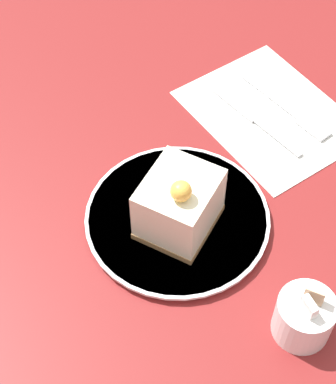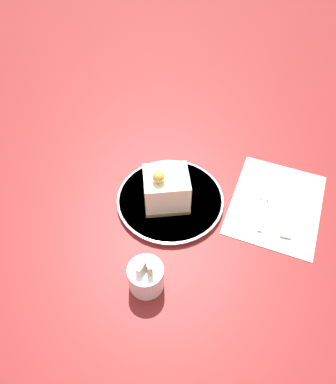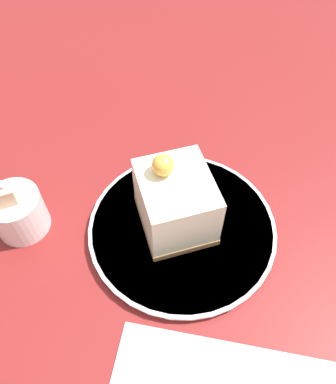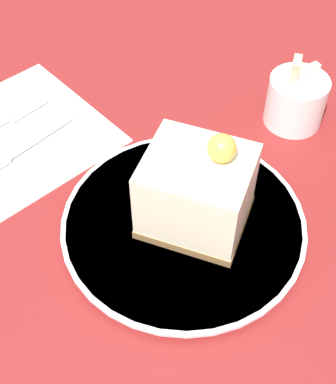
% 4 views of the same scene
% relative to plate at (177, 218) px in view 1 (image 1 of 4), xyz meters
% --- Properties ---
extents(ground_plane, '(4.00, 4.00, 0.00)m').
position_rel_plate_xyz_m(ground_plane, '(0.03, -0.04, -0.01)').
color(ground_plane, maroon).
extents(plate, '(0.22, 0.22, 0.01)m').
position_rel_plate_xyz_m(plate, '(0.00, 0.00, 0.00)').
color(plate, white).
rests_on(plate, ground_plane).
extents(cake_slice, '(0.10, 0.09, 0.10)m').
position_rel_plate_xyz_m(cake_slice, '(0.01, 0.01, 0.04)').
color(cake_slice, olive).
rests_on(cake_slice, plate).
extents(napkin, '(0.22, 0.26, 0.00)m').
position_rel_plate_xyz_m(napkin, '(-0.22, -0.02, -0.01)').
color(napkin, white).
rests_on(napkin, ground_plane).
extents(fork, '(0.04, 0.16, 0.00)m').
position_rel_plate_xyz_m(fork, '(-0.24, -0.00, -0.00)').
color(fork, silver).
rests_on(fork, napkin).
extents(knife, '(0.04, 0.16, 0.00)m').
position_rel_plate_xyz_m(knife, '(-0.19, -0.04, -0.00)').
color(knife, silver).
rests_on(knife, napkin).
extents(sugar_bowl, '(0.06, 0.06, 0.08)m').
position_rel_plate_xyz_m(sugar_bowl, '(0.02, 0.19, 0.02)').
color(sugar_bowl, white).
rests_on(sugar_bowl, ground_plane).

